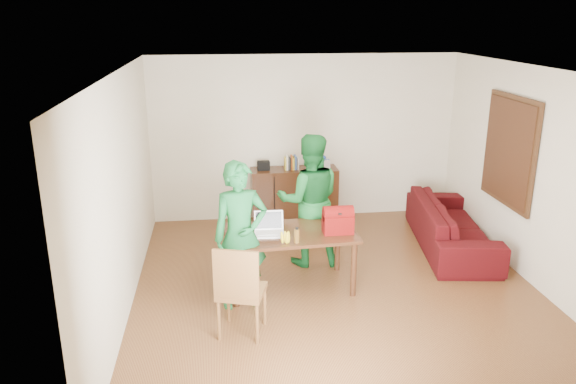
{
  "coord_description": "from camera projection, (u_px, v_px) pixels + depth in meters",
  "views": [
    {
      "loc": [
        -1.4,
        -6.19,
        3.31
      ],
      "look_at": [
        -0.57,
        0.37,
        1.2
      ],
      "focal_mm": 35.0,
      "sensor_mm": 36.0,
      "label": 1
    }
  ],
  "objects": [
    {
      "name": "person_far",
      "position": [
        309.0,
        200.0,
        7.55
      ],
      "size": [
        0.91,
        0.73,
        1.81
      ],
      "primitive_type": "imported",
      "rotation": [
        0.0,
        0.0,
        3.09
      ],
      "color": "#145D24",
      "rests_on": "ground"
    },
    {
      "name": "chair",
      "position": [
        242.0,
        307.0,
        6.0
      ],
      "size": [
        0.59,
        0.57,
        1.05
      ],
      "rotation": [
        0.0,
        0.0,
        -0.29
      ],
      "color": "brown",
      "rests_on": "ground"
    },
    {
      "name": "bottle",
      "position": [
        297.0,
        235.0,
        6.54
      ],
      "size": [
        0.08,
        0.08,
        0.19
      ],
      "primitive_type": "cylinder",
      "rotation": [
        0.0,
        0.0,
        -0.36
      ],
      "color": "brown",
      "rests_on": "table"
    },
    {
      "name": "person_near",
      "position": [
        240.0,
        236.0,
        6.43
      ],
      "size": [
        0.71,
        0.53,
        1.75
      ],
      "primitive_type": "imported",
      "rotation": [
        0.0,
        0.0,
        0.19
      ],
      "color": "#15622D",
      "rests_on": "ground"
    },
    {
      "name": "table",
      "position": [
        290.0,
        239.0,
        6.91
      ],
      "size": [
        1.64,
        0.99,
        0.75
      ],
      "rotation": [
        0.0,
        0.0,
        0.06
      ],
      "color": "black",
      "rests_on": "ground"
    },
    {
      "name": "laptop",
      "position": [
        269.0,
        231.0,
        6.78
      ],
      "size": [
        0.37,
        0.26,
        0.25
      ],
      "rotation": [
        0.0,
        0.0,
        -0.04
      ],
      "color": "white",
      "rests_on": "table"
    },
    {
      "name": "room",
      "position": [
        339.0,
        187.0,
        6.75
      ],
      "size": [
        5.2,
        5.7,
        2.9
      ],
      "color": "#421D10",
      "rests_on": "ground"
    },
    {
      "name": "bananas",
      "position": [
        285.0,
        241.0,
        6.54
      ],
      "size": [
        0.16,
        0.12,
        0.06
      ],
      "primitive_type": null,
      "rotation": [
        0.0,
        0.0,
        0.17
      ],
      "color": "yellow",
      "rests_on": "table"
    },
    {
      "name": "red_bag",
      "position": [
        338.0,
        222.0,
        6.83
      ],
      "size": [
        0.36,
        0.21,
        0.27
      ],
      "primitive_type": "cube",
      "rotation": [
        0.0,
        0.0,
        0.0
      ],
      "color": "#6F0D07",
      "rests_on": "table"
    },
    {
      "name": "sofa",
      "position": [
        451.0,
        225.0,
        8.24
      ],
      "size": [
        1.24,
        2.43,
        0.68
      ],
      "primitive_type": "imported",
      "rotation": [
        0.0,
        0.0,
        1.42
      ],
      "color": "#3E080C",
      "rests_on": "ground"
    }
  ]
}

